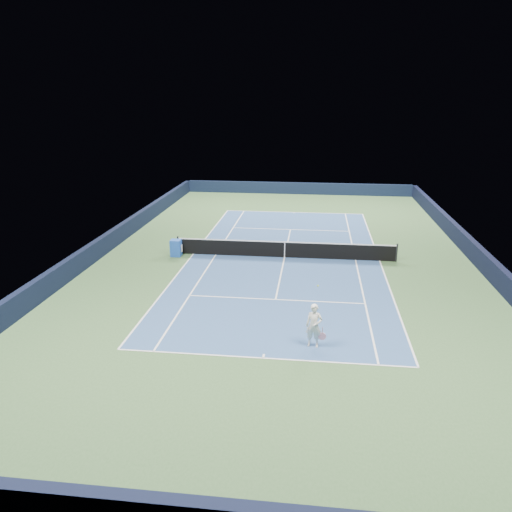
# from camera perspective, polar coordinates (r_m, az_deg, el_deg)

# --- Properties ---
(ground) EXTENTS (40.00, 40.00, 0.00)m
(ground) POSITION_cam_1_polar(r_m,az_deg,el_deg) (29.37, 3.28, -0.16)
(ground) COLOR #375830
(ground) RESTS_ON ground
(wall_far) EXTENTS (22.00, 0.35, 1.10)m
(wall_far) POSITION_cam_1_polar(r_m,az_deg,el_deg) (48.48, 4.84, 7.71)
(wall_far) COLOR #111A33
(wall_far) RESTS_ON ground
(wall_right) EXTENTS (0.35, 40.00, 1.10)m
(wall_right) POSITION_cam_1_polar(r_m,az_deg,el_deg) (30.56, 23.99, 0.08)
(wall_right) COLOR black
(wall_right) RESTS_ON ground
(wall_left) EXTENTS (0.35, 40.00, 1.10)m
(wall_left) POSITION_cam_1_polar(r_m,az_deg,el_deg) (31.72, -16.62, 1.52)
(wall_left) COLOR black
(wall_left) RESTS_ON ground
(court_surface) EXTENTS (10.97, 23.77, 0.01)m
(court_surface) POSITION_cam_1_polar(r_m,az_deg,el_deg) (29.37, 3.28, -0.16)
(court_surface) COLOR #2D4D7F
(court_surface) RESTS_ON ground
(baseline_far) EXTENTS (10.97, 0.08, 0.00)m
(baseline_far) POSITION_cam_1_polar(r_m,az_deg,el_deg) (40.82, 4.37, 5.01)
(baseline_far) COLOR white
(baseline_far) RESTS_ON ground
(baseline_near) EXTENTS (10.97, 0.08, 0.00)m
(baseline_near) POSITION_cam_1_polar(r_m,az_deg,el_deg) (18.47, 0.82, -11.59)
(baseline_near) COLOR white
(baseline_near) RESTS_ON ground
(sideline_doubles_right) EXTENTS (0.08, 23.77, 0.00)m
(sideline_doubles_right) POSITION_cam_1_polar(r_m,az_deg,el_deg) (29.57, 13.95, -0.53)
(sideline_doubles_right) COLOR white
(sideline_doubles_right) RESTS_ON ground
(sideline_doubles_left) EXTENTS (0.08, 23.77, 0.00)m
(sideline_doubles_left) POSITION_cam_1_polar(r_m,az_deg,el_deg) (30.18, -7.17, 0.24)
(sideline_doubles_left) COLOR white
(sideline_doubles_left) RESTS_ON ground
(sideline_singles_right) EXTENTS (0.08, 23.77, 0.00)m
(sideline_singles_right) POSITION_cam_1_polar(r_m,az_deg,el_deg) (29.42, 11.30, -0.44)
(sideline_singles_right) COLOR white
(sideline_singles_right) RESTS_ON ground
(sideline_singles_left) EXTENTS (0.08, 23.77, 0.00)m
(sideline_singles_left) POSITION_cam_1_polar(r_m,az_deg,el_deg) (29.88, -4.62, 0.15)
(sideline_singles_left) COLOR white
(sideline_singles_left) RESTS_ON ground
(service_line_far) EXTENTS (8.23, 0.08, 0.00)m
(service_line_far) POSITION_cam_1_polar(r_m,az_deg,el_deg) (35.50, 3.96, 3.04)
(service_line_far) COLOR white
(service_line_far) RESTS_ON ground
(service_line_near) EXTENTS (8.23, 0.08, 0.00)m
(service_line_near) POSITION_cam_1_polar(r_m,az_deg,el_deg) (23.38, 2.25, -4.99)
(service_line_near) COLOR white
(service_line_near) RESTS_ON ground
(center_service_line) EXTENTS (0.08, 12.80, 0.00)m
(center_service_line) POSITION_cam_1_polar(r_m,az_deg,el_deg) (29.37, 3.28, -0.14)
(center_service_line) COLOR white
(center_service_line) RESTS_ON ground
(center_mark_far) EXTENTS (0.08, 0.30, 0.00)m
(center_mark_far) POSITION_cam_1_polar(r_m,az_deg,el_deg) (40.67, 4.36, 4.96)
(center_mark_far) COLOR white
(center_mark_far) RESTS_ON ground
(center_mark_near) EXTENTS (0.08, 0.30, 0.00)m
(center_mark_near) POSITION_cam_1_polar(r_m,az_deg,el_deg) (18.60, 0.87, -11.36)
(center_mark_near) COLOR white
(center_mark_near) RESTS_ON ground
(tennis_net) EXTENTS (12.90, 0.10, 1.07)m
(tennis_net) POSITION_cam_1_polar(r_m,az_deg,el_deg) (29.22, 3.30, 0.78)
(tennis_net) COLOR black
(tennis_net) RESTS_ON ground
(sponsor_cube) EXTENTS (0.64, 0.56, 0.99)m
(sponsor_cube) POSITION_cam_1_polar(r_m,az_deg,el_deg) (29.81, -9.13, 0.91)
(sponsor_cube) COLOR blue
(sponsor_cube) RESTS_ON ground
(tennis_player) EXTENTS (0.81, 1.28, 2.11)m
(tennis_player) POSITION_cam_1_polar(r_m,az_deg,el_deg) (19.02, 6.66, -7.92)
(tennis_player) COLOR white
(tennis_player) RESTS_ON ground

